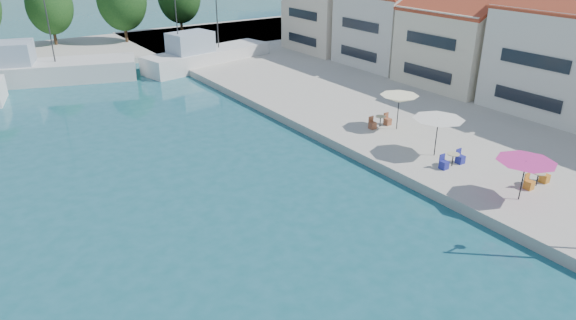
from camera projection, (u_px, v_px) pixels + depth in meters
quay_right at (471, 98)px, 42.50m from camera, size 32.00×92.00×0.60m
quay_far at (7, 60)px, 55.28m from camera, size 90.00×16.00×0.60m
building_03 at (569, 44)px, 36.86m from camera, size 8.40×8.80×10.20m
building_04 at (465, 32)px, 43.89m from camera, size 9.00×8.80×9.20m
building_05 at (391, 17)px, 50.63m from camera, size 8.40×8.80×9.70m
building_06 at (334, 5)px, 57.37m from camera, size 9.00×8.80×10.20m
trawler_03 at (31, 71)px, 47.72m from camera, size 18.40×9.83×10.20m
trawler_04 at (206, 57)px, 53.18m from camera, size 14.46×6.30×10.20m
tree_06 at (49, 6)px, 59.64m from camera, size 5.25×5.25×7.77m
tree_07 at (122, 0)px, 61.03m from camera, size 5.81×5.81×8.60m
umbrella_pink at (525, 166)px, 24.85m from camera, size 2.86×2.86×2.07m
umbrella_white at (438, 123)px, 29.86m from camera, size 3.03×3.03×2.30m
umbrella_cream at (399, 99)px, 33.95m from camera, size 2.57×2.57×2.39m
cafe_table_01 at (537, 181)px, 26.87m from camera, size 1.82×0.70×0.76m
cafe_table_02 at (452, 161)px, 29.15m from camera, size 1.82×0.70×0.76m
cafe_table_03 at (380, 123)px, 35.12m from camera, size 1.82×0.70×0.76m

